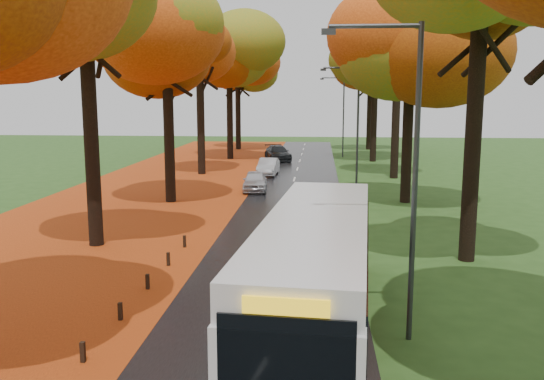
# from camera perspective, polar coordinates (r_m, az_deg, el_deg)

# --- Properties ---
(road) EXTENTS (6.50, 90.00, 0.04)m
(road) POSITION_cam_1_polar(r_m,az_deg,el_deg) (32.04, 1.37, -1.82)
(road) COLOR black
(road) RESTS_ON ground
(centre_line) EXTENTS (0.12, 90.00, 0.01)m
(centre_line) POSITION_cam_1_polar(r_m,az_deg,el_deg) (32.03, 1.37, -1.77)
(centre_line) COLOR silver
(centre_line) RESTS_ON road
(leaf_verge) EXTENTS (12.00, 90.00, 0.02)m
(leaf_verge) POSITION_cam_1_polar(r_m,az_deg,el_deg) (33.76, -14.07, -1.53)
(leaf_verge) COLOR maroon
(leaf_verge) RESTS_ON ground
(leaf_drift) EXTENTS (0.90, 90.00, 0.01)m
(leaf_drift) POSITION_cam_1_polar(r_m,az_deg,el_deg) (32.35, -4.04, -1.69)
(leaf_drift) COLOR #C14A13
(leaf_drift) RESTS_ON road
(trees_left) EXTENTS (9.20, 74.00, 13.88)m
(trees_left) POSITION_cam_1_polar(r_m,az_deg,el_deg) (34.77, -10.67, 14.67)
(trees_left) COLOR black
(trees_left) RESTS_ON ground
(trees_right) EXTENTS (9.30, 74.20, 13.96)m
(trees_right) POSITION_cam_1_polar(r_m,az_deg,el_deg) (33.88, 14.30, 14.95)
(trees_right) COLOR black
(trees_right) RESTS_ON ground
(bollard_row) EXTENTS (0.11, 23.51, 0.52)m
(bollard_row) POSITION_cam_1_polar(r_m,az_deg,el_deg) (13.75, -20.42, -17.16)
(bollard_row) COLOR black
(bollard_row) RESTS_ON ground
(streetlamp_near) EXTENTS (2.45, 0.18, 8.00)m
(streetlamp_near) POSITION_cam_1_polar(r_m,az_deg,el_deg) (14.61, 13.10, 3.03)
(streetlamp_near) COLOR #333538
(streetlamp_near) RESTS_ON ground
(streetlamp_mid) EXTENTS (2.45, 0.18, 8.00)m
(streetlamp_mid) POSITION_cam_1_polar(r_m,az_deg,el_deg) (36.46, 8.11, 6.90)
(streetlamp_mid) COLOR #333538
(streetlamp_mid) RESTS_ON ground
(streetlamp_far) EXTENTS (2.45, 0.18, 8.00)m
(streetlamp_far) POSITION_cam_1_polar(r_m,az_deg,el_deg) (58.43, 6.85, 7.86)
(streetlamp_far) COLOR #333538
(streetlamp_far) RESTS_ON ground
(bus) EXTENTS (3.65, 11.94, 3.10)m
(bus) POSITION_cam_1_polar(r_m,az_deg,el_deg) (15.52, 4.40, -7.91)
(bus) COLOR #56160D
(bus) RESTS_ON road
(car_white) EXTENTS (1.79, 3.89, 1.29)m
(car_white) POSITION_cam_1_polar(r_m,az_deg,el_deg) (37.64, -1.69, 0.91)
(car_white) COLOR #B8B8BD
(car_white) RESTS_ON road
(car_silver) EXTENTS (1.55, 4.01, 1.30)m
(car_silver) POSITION_cam_1_polar(r_m,az_deg,el_deg) (44.97, -0.38, 2.32)
(car_silver) COLOR #A3A6AB
(car_silver) RESTS_ON road
(car_dark) EXTENTS (3.18, 5.13, 1.39)m
(car_dark) POSITION_cam_1_polar(r_m,az_deg,el_deg) (55.03, 0.58, 3.68)
(car_dark) COLOR black
(car_dark) RESTS_ON road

